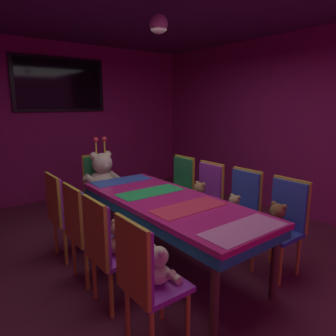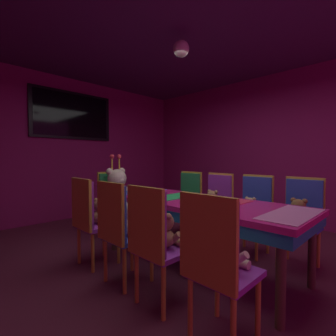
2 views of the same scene
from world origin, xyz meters
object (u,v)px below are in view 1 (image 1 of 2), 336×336
(chair_left_0, at_px, (142,272))
(chair_left_1, at_px, (104,243))
(teddy_right_2, at_px, (199,195))
(chair_right_0, at_px, (285,216))
(teddy_left_3, at_px, (74,207))
(chair_left_3, at_px, (61,208))
(chair_right_3, at_px, (180,183))
(teddy_left_2, at_px, (96,221))
(chair_right_2, at_px, (207,192))
(pendant_light, at_px, (159,24))
(chair_right_1, at_px, (242,202))
(teddy_right_1, at_px, (234,207))
(wall_tv, at_px, (60,85))
(teddy_right_0, at_px, (277,220))
(teddy_left_1, at_px, (120,239))
(chair_left_2, at_px, (82,224))
(teddy_left_0, at_px, (159,267))
(king_teddy_bear, at_px, (103,175))
(throne_chair, at_px, (98,181))
(banquet_table, at_px, (168,207))

(chair_left_0, bearing_deg, chair_left_1, 90.16)
(chair_left_1, bearing_deg, teddy_right_2, 18.61)
(chair_right_0, bearing_deg, teddy_left_3, -46.00)
(teddy_right_2, bearing_deg, chair_right_0, 98.64)
(chair_left_3, height_order, teddy_left_3, chair_left_3)
(chair_right_0, bearing_deg, teddy_right_2, -81.36)
(chair_left_1, height_order, chair_right_3, same)
(teddy_left_2, height_order, chair_right_2, chair_right_2)
(pendant_light, bearing_deg, chair_right_1, -40.57)
(teddy_right_1, xyz_separation_m, wall_tv, (-0.74, 3.37, 1.48))
(teddy_left_2, xyz_separation_m, teddy_right_0, (1.45, -1.08, -0.00))
(chair_left_0, bearing_deg, teddy_left_3, 84.90)
(teddy_left_1, xyz_separation_m, chair_left_2, (-0.14, 0.50, 0.01))
(teddy_left_1, xyz_separation_m, chair_right_1, (1.60, -0.02, 0.01))
(teddy_left_0, bearing_deg, chair_right_2, 35.11)
(chair_right_1, bearing_deg, teddy_left_2, -17.89)
(teddy_left_2, bearing_deg, king_teddy_bear, 61.23)
(chair_left_2, distance_m, king_teddy_bear, 1.57)
(teddy_left_3, height_order, teddy_right_2, teddy_right_2)
(chair_left_0, xyz_separation_m, chair_left_3, (0.00, 1.65, 0.00))
(chair_left_1, distance_m, chair_right_0, 1.84)
(teddy_left_2, height_order, teddy_right_2, teddy_left_2)
(chair_right_0, distance_m, chair_right_2, 1.11)
(chair_left_1, relative_size, throne_chair, 1.00)
(chair_left_1, bearing_deg, teddy_left_2, 73.28)
(chair_left_1, bearing_deg, chair_right_2, 17.14)
(chair_left_0, distance_m, teddy_left_1, 0.59)
(chair_left_3, height_order, chair_right_1, same)
(teddy_left_0, height_order, teddy_right_1, teddy_left_0)
(chair_left_0, relative_size, wall_tv, 0.62)
(teddy_left_1, height_order, teddy_right_0, teddy_right_0)
(teddy_left_0, distance_m, teddy_right_1, 1.57)
(teddy_right_2, bearing_deg, chair_left_3, -19.11)
(teddy_left_2, relative_size, pendant_light, 1.68)
(teddy_left_0, height_order, wall_tv, wall_tv)
(teddy_left_1, bearing_deg, throne_chair, 69.88)
(teddy_left_1, xyz_separation_m, teddy_right_0, (1.45, -0.58, 0.00))
(teddy_right_1, distance_m, chair_right_3, 1.12)
(teddy_right_2, bearing_deg, chair_right_2, 180.00)
(wall_tv, bearing_deg, teddy_right_1, -77.60)
(teddy_left_0, height_order, teddy_left_1, teddy_left_1)
(chair_left_1, bearing_deg, chair_left_0, -89.84)
(chair_left_2, bearing_deg, teddy_left_1, -74.25)
(teddy_left_2, xyz_separation_m, chair_right_2, (1.57, 0.03, 0.00))
(banquet_table, height_order, chair_left_2, chair_left_2)
(chair_left_0, distance_m, teddy_right_0, 1.60)
(chair_left_2, bearing_deg, chair_left_0, -90.12)
(chair_left_3, xyz_separation_m, king_teddy_bear, (0.86, 0.73, 0.12))
(chair_right_2, bearing_deg, chair_left_1, 17.14)
(banquet_table, distance_m, teddy_right_0, 1.11)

